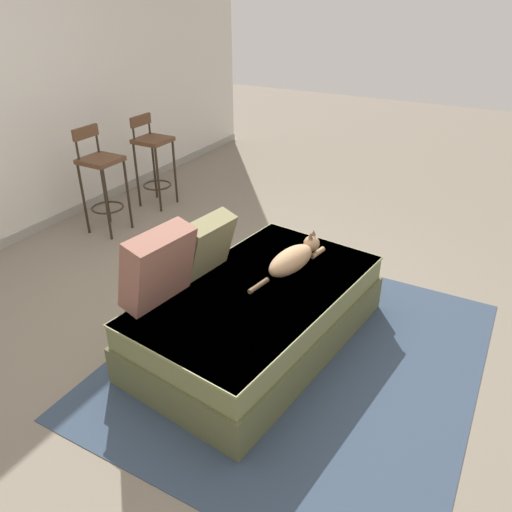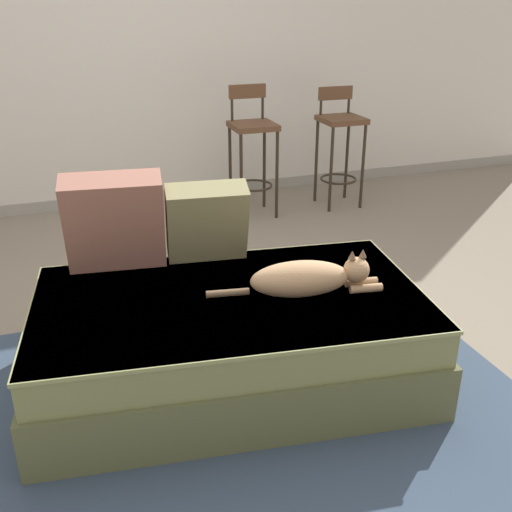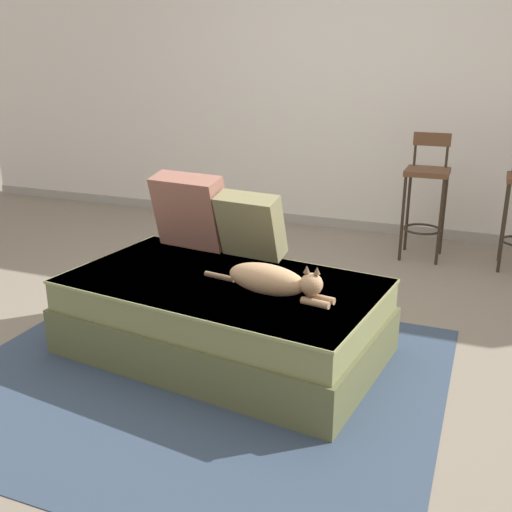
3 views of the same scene
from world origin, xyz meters
name	(u,v)px [view 1 (image 1 of 3)]	position (x,y,z in m)	size (l,w,h in m)	color
ground_plane	(207,323)	(0.00, 0.00, 0.00)	(16.00, 16.00, 0.00)	slate
area_rug	(300,355)	(0.00, -0.70, 0.00)	(2.35, 2.05, 0.01)	#334256
couch	(258,314)	(0.00, -0.40, 0.21)	(1.76, 1.15, 0.42)	brown
throw_pillow_corner	(158,267)	(-0.40, 0.03, 0.65)	(0.46, 0.30, 0.46)	#936051
throw_pillow_middle	(206,245)	(0.01, -0.02, 0.61)	(0.39, 0.28, 0.39)	#847F56
cat	(294,258)	(0.31, -0.49, 0.49)	(0.74, 0.24, 0.19)	tan
bar_stool_near_window	(101,173)	(0.79, 1.64, 0.56)	(0.32, 0.32, 0.96)	#2D2319
bar_stool_by_doorway	(153,153)	(1.51, 1.64, 0.55)	(0.32, 0.32, 0.92)	#2D2319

